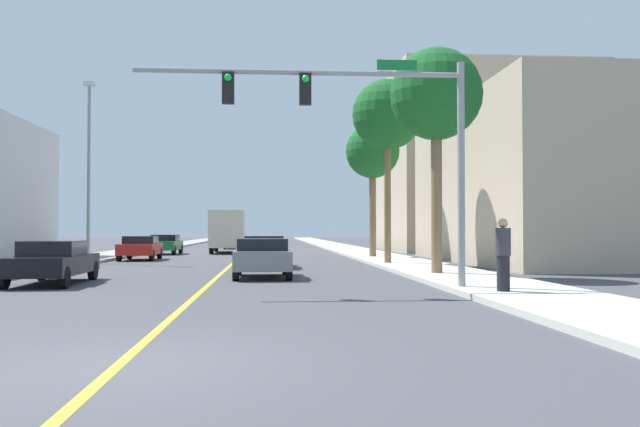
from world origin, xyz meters
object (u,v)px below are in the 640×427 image
street_lamp (89,162)px  delivery_truck (228,231)px  car_gray (262,257)px  pedestrian (503,255)px  car_silver (264,251)px  traffic_signal_mast (363,120)px  car_black (52,261)px  car_yellow (236,241)px  car_red (140,247)px  palm_near (436,96)px  palm_mid (387,116)px  palm_far (372,153)px  car_green (165,244)px

street_lamp → delivery_truck: street_lamp is taller
car_gray → pedestrian: 9.46m
car_gray → car_silver: car_silver is taller
traffic_signal_mast → car_black: traffic_signal_mast is taller
car_yellow → car_red: bearing=-98.3°
street_lamp → car_black: size_ratio=1.93×
car_red → car_black: car_black is taller
palm_near → car_black: (-12.72, -2.22, -5.80)m
car_yellow → pedestrian: bearing=-76.0°
palm_near → car_silver: (-6.22, 6.56, -5.75)m
palm_near → palm_mid: 7.50m
traffic_signal_mast → delivery_truck: size_ratio=1.14×
car_gray → traffic_signal_mast: bearing=-65.2°
palm_near → car_gray: (-6.23, 0.01, -5.76)m
street_lamp → car_silver: size_ratio=2.05×
car_black → car_silver: car_silver is taller
palm_far → palm_mid: bearing=-93.4°
traffic_signal_mast → car_green: 30.78m
traffic_signal_mast → car_silver: (-2.76, 12.29, -3.92)m
palm_mid → palm_far: bearing=86.6°
palm_far → car_green: size_ratio=1.85×
car_black → car_silver: size_ratio=1.06×
car_black → car_gray: (6.49, 2.23, 0.03)m
car_red → car_black: (0.45, -16.48, -0.02)m
palm_near → pedestrian: 9.04m
car_green → car_gray: size_ratio=1.03×
palm_near → car_black: size_ratio=1.74×
pedestrian → palm_mid: bearing=104.3°
car_gray → delivery_truck: delivery_truck is taller
car_silver → palm_far: bearing=53.4°
car_black → car_gray: car_gray is taller
street_lamp → car_black: (2.29, -12.70, -4.36)m
palm_far → car_gray: palm_far is taller
palm_near → palm_far: (-0.01, 14.94, -0.32)m
car_yellow → car_gray: car_yellow is taller
car_red → car_silver: bearing=131.0°
car_green → car_red: size_ratio=1.03×
delivery_truck → palm_far: bearing=-51.0°
palm_mid → car_gray: size_ratio=2.14×
car_green → delivery_truck: bearing=-148.2°
traffic_signal_mast → car_green: traffic_signal_mast is taller
traffic_signal_mast → car_yellow: 42.50m
traffic_signal_mast → car_red: (-9.70, 20.00, -3.95)m
palm_near → car_silver: size_ratio=1.85×
palm_far → car_red: 14.26m
palm_far → car_silver: size_ratio=1.76×
car_yellow → car_silver: size_ratio=0.94×
traffic_signal_mast → palm_mid: 13.74m
traffic_signal_mast → street_lamp: street_lamp is taller
pedestrian → palm_far: bearing=102.7°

